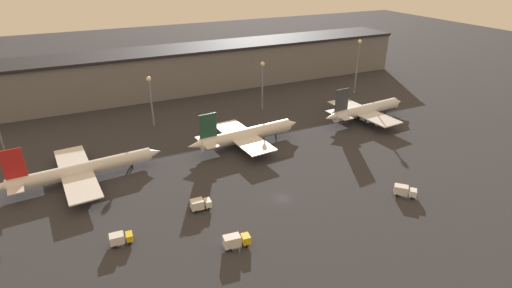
# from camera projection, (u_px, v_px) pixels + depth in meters

# --- Properties ---
(ground) EXTENTS (600.00, 600.00, 0.00)m
(ground) POSITION_uv_depth(u_px,v_px,m) (282.00, 198.00, 107.44)
(ground) COLOR #2D2D33
(terminal_building) EXTENTS (233.39, 23.75, 20.24)m
(terminal_building) POSITION_uv_depth(u_px,v_px,m) (178.00, 70.00, 187.14)
(terminal_building) COLOR slate
(terminal_building) RESTS_ON ground
(airplane_0) EXTENTS (46.65, 35.61, 13.88)m
(airplane_0) POSITION_uv_depth(u_px,v_px,m) (81.00, 170.00, 114.39)
(airplane_0) COLOR silver
(airplane_0) RESTS_ON ground
(airplane_1) EXTENTS (42.29, 30.03, 14.11)m
(airplane_1) POSITION_uv_depth(u_px,v_px,m) (246.00, 135.00, 135.62)
(airplane_1) COLOR white
(airplane_1) RESTS_ON ground
(airplane_2) EXTENTS (40.40, 32.30, 14.69)m
(airplane_2) POSITION_uv_depth(u_px,v_px,m) (365.00, 110.00, 156.59)
(airplane_2) COLOR silver
(airplane_2) RESTS_ON ground
(service_vehicle_0) EXTENTS (5.10, 2.68, 2.83)m
(service_vehicle_0) POSITION_uv_depth(u_px,v_px,m) (120.00, 238.00, 89.75)
(service_vehicle_0) COLOR gold
(service_vehicle_0) RESTS_ON ground
(service_vehicle_1) EXTENTS (6.21, 2.85, 3.25)m
(service_vehicle_1) POSITION_uv_depth(u_px,v_px,m) (236.00, 241.00, 88.70)
(service_vehicle_1) COLOR gold
(service_vehicle_1) RESTS_ON ground
(service_vehicle_3) EXTENTS (5.75, 5.78, 3.05)m
(service_vehicle_3) POSITION_uv_depth(u_px,v_px,m) (404.00, 191.00, 107.58)
(service_vehicle_3) COLOR white
(service_vehicle_3) RESTS_ON ground
(service_vehicle_4) EXTENTS (5.23, 2.80, 3.03)m
(service_vehicle_4) POSITION_uv_depth(u_px,v_px,m) (200.00, 204.00, 101.87)
(service_vehicle_4) COLOR white
(service_vehicle_4) RESTS_ON ground
(lamp_post_1) EXTENTS (1.80, 1.80, 19.54)m
(lamp_post_1) POSITION_uv_depth(u_px,v_px,m) (150.00, 94.00, 146.50)
(lamp_post_1) COLOR slate
(lamp_post_1) RESTS_ON ground
(lamp_post_2) EXTENTS (1.80, 1.80, 20.07)m
(lamp_post_2) POSITION_uv_depth(u_px,v_px,m) (262.00, 78.00, 164.00)
(lamp_post_2) COLOR slate
(lamp_post_2) RESTS_ON ground
(lamp_post_3) EXTENTS (1.80, 1.80, 25.03)m
(lamp_post_3) POSITION_uv_depth(u_px,v_px,m) (358.00, 60.00, 181.37)
(lamp_post_3) COLOR slate
(lamp_post_3) RESTS_ON ground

